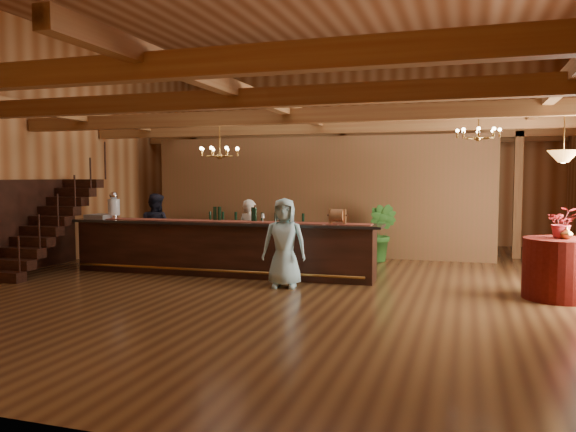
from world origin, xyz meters
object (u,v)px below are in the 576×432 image
(chandelier_left, at_px, (220,151))
(guest, at_px, (284,243))
(pendant_lamp, at_px, (563,156))
(staff_second, at_px, (156,229))
(backbar_shelf, at_px, (256,239))
(round_table, at_px, (560,269))
(bartender, at_px, (250,235))
(tasting_bar, at_px, (221,248))
(raffle_drum, at_px, (337,215))
(floor_plant, at_px, (380,233))
(beverage_dispenser, at_px, (114,206))
(chandelier_right, at_px, (478,133))

(chandelier_left, distance_m, guest, 2.32)
(pendant_lamp, bearing_deg, staff_second, 171.50)
(backbar_shelf, distance_m, guest, 4.43)
(round_table, distance_m, guest, 4.77)
(bartender, distance_m, guest, 2.04)
(pendant_lamp, relative_size, guest, 0.54)
(tasting_bar, height_order, bartender, bartender)
(raffle_drum, distance_m, guest, 1.29)
(pendant_lamp, bearing_deg, floor_plant, 137.15)
(staff_second, bearing_deg, bartender, -175.89)
(floor_plant, bearing_deg, raffle_drum, -98.63)
(raffle_drum, height_order, round_table, raffle_drum)
(chandelier_left, height_order, staff_second, chandelier_left)
(beverage_dispenser, xyz_separation_m, floor_plant, (5.51, 2.86, -0.71))
(guest, bearing_deg, round_table, -3.84)
(raffle_drum, bearing_deg, guest, -132.14)
(round_table, height_order, staff_second, staff_second)
(tasting_bar, bearing_deg, chandelier_left, -68.21)
(backbar_shelf, relative_size, round_table, 2.54)
(chandelier_left, bearing_deg, beverage_dispenser, 171.25)
(tasting_bar, relative_size, pendant_lamp, 7.55)
(tasting_bar, relative_size, beverage_dispenser, 11.32)
(chandelier_right, distance_m, pendant_lamp, 1.73)
(guest, distance_m, floor_plant, 3.91)
(floor_plant, bearing_deg, beverage_dispenser, -152.58)
(backbar_shelf, bearing_deg, chandelier_left, -72.40)
(bartender, bearing_deg, staff_second, 12.54)
(pendant_lamp, height_order, bartender, pendant_lamp)
(chandelier_right, distance_m, bartender, 5.16)
(round_table, relative_size, bartender, 0.75)
(chandelier_right, xyz_separation_m, floor_plant, (-2.17, 2.25, -2.18))
(backbar_shelf, distance_m, round_table, 7.62)
(raffle_drum, distance_m, chandelier_right, 3.09)
(chandelier_right, xyz_separation_m, guest, (-3.40, -1.46, -2.05))
(backbar_shelf, bearing_deg, guest, -53.86)
(tasting_bar, height_order, beverage_dispenser, beverage_dispenser)
(guest, xyz_separation_m, floor_plant, (1.23, 3.71, -0.13))
(raffle_drum, relative_size, chandelier_left, 0.42)
(raffle_drum, distance_m, chandelier_left, 2.66)
(chandelier_left, relative_size, staff_second, 0.48)
(backbar_shelf, distance_m, bartender, 2.48)
(chandelier_left, height_order, chandelier_right, same)
(raffle_drum, relative_size, backbar_shelf, 0.11)
(chandelier_left, bearing_deg, staff_second, 149.98)
(round_table, bearing_deg, chandelier_right, 143.32)
(raffle_drum, relative_size, pendant_lamp, 0.38)
(tasting_bar, relative_size, raffle_drum, 19.97)
(floor_plant, bearing_deg, guest, -108.40)
(chandelier_left, bearing_deg, floor_plant, 50.35)
(beverage_dispenser, bearing_deg, raffle_drum, 0.44)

